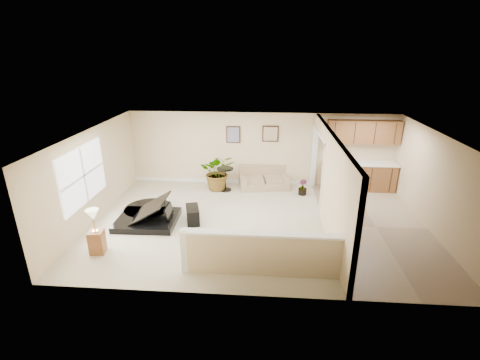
# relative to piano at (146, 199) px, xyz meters

# --- Properties ---
(floor) EXTENTS (9.00, 9.00, 0.00)m
(floor) POSITION_rel_piano_xyz_m (3.07, 0.05, -0.63)
(floor) COLOR #B5A98D
(floor) RESTS_ON ground
(back_wall) EXTENTS (9.00, 0.04, 2.50)m
(back_wall) POSITION_rel_piano_xyz_m (3.07, 3.05, 0.62)
(back_wall) COLOR beige
(back_wall) RESTS_ON floor
(front_wall) EXTENTS (9.00, 0.04, 2.50)m
(front_wall) POSITION_rel_piano_xyz_m (3.07, -2.95, 0.62)
(front_wall) COLOR beige
(front_wall) RESTS_ON floor
(left_wall) EXTENTS (0.04, 6.00, 2.50)m
(left_wall) POSITION_rel_piano_xyz_m (-1.43, 0.05, 0.62)
(left_wall) COLOR beige
(left_wall) RESTS_ON floor
(right_wall) EXTENTS (0.04, 6.00, 2.50)m
(right_wall) POSITION_rel_piano_xyz_m (7.57, 0.05, 0.62)
(right_wall) COLOR beige
(right_wall) RESTS_ON floor
(ceiling) EXTENTS (9.00, 6.00, 0.04)m
(ceiling) POSITION_rel_piano_xyz_m (3.07, 0.05, 1.87)
(ceiling) COLOR white
(ceiling) RESTS_ON back_wall
(kitchen_vinyl) EXTENTS (2.70, 6.00, 0.01)m
(kitchen_vinyl) POSITION_rel_piano_xyz_m (6.22, 0.05, -0.63)
(kitchen_vinyl) COLOR tan
(kitchen_vinyl) RESTS_ON floor
(interior_partition) EXTENTS (0.18, 5.99, 2.50)m
(interior_partition) POSITION_rel_piano_xyz_m (4.87, 0.31, 0.59)
(interior_partition) COLOR beige
(interior_partition) RESTS_ON floor
(pony_half_wall) EXTENTS (3.42, 0.22, 1.00)m
(pony_half_wall) POSITION_rel_piano_xyz_m (3.14, -2.25, -0.11)
(pony_half_wall) COLOR beige
(pony_half_wall) RESTS_ON floor
(left_window) EXTENTS (0.05, 2.15, 1.45)m
(left_window) POSITION_rel_piano_xyz_m (-1.42, -0.45, 0.82)
(left_window) COLOR white
(left_window) RESTS_ON left_wall
(wall_art_left) EXTENTS (0.48, 0.04, 0.58)m
(wall_art_left) POSITION_rel_piano_xyz_m (2.12, 3.03, 1.12)
(wall_art_left) COLOR #341B13
(wall_art_left) RESTS_ON back_wall
(wall_mirror) EXTENTS (0.55, 0.04, 0.55)m
(wall_mirror) POSITION_rel_piano_xyz_m (3.37, 3.03, 1.17)
(wall_mirror) COLOR #341B13
(wall_mirror) RESTS_ON back_wall
(kitchen_cabinets) EXTENTS (2.36, 0.65, 2.33)m
(kitchen_cabinets) POSITION_rel_piano_xyz_m (6.26, 2.79, 0.24)
(kitchen_cabinets) COLOR brown
(kitchen_cabinets) RESTS_ON floor
(piano) EXTENTS (1.92, 1.99, 1.52)m
(piano) POSITION_rel_piano_xyz_m (0.00, 0.00, 0.00)
(piano) COLOR black
(piano) RESTS_ON floor
(piano_bench) EXTENTS (0.50, 0.73, 0.44)m
(piano_bench) POSITION_rel_piano_xyz_m (1.27, -0.02, -0.41)
(piano_bench) COLOR black
(piano_bench) RESTS_ON floor
(loveseat) EXTENTS (1.76, 1.16, 0.93)m
(loveseat) POSITION_rel_piano_xyz_m (3.18, 2.74, -0.28)
(loveseat) COLOR tan
(loveseat) RESTS_ON floor
(accent_table) EXTENTS (0.54, 0.54, 0.78)m
(accent_table) POSITION_rel_piano_xyz_m (1.91, 2.32, -0.13)
(accent_table) COLOR black
(accent_table) RESTS_ON floor
(palm_plant) EXTENTS (1.24, 1.11, 1.25)m
(palm_plant) POSITION_rel_piano_xyz_m (1.66, 2.40, -0.02)
(palm_plant) COLOR black
(palm_plant) RESTS_ON floor
(small_plant) EXTENTS (0.37, 0.37, 0.51)m
(small_plant) POSITION_rel_piano_xyz_m (4.45, 2.14, -0.42)
(small_plant) COLOR black
(small_plant) RESTS_ON floor
(lamp_stand) EXTENTS (0.37, 0.37, 1.10)m
(lamp_stand) POSITION_rel_piano_xyz_m (-0.64, -1.68, -0.17)
(lamp_stand) COLOR brown
(lamp_stand) RESTS_ON floor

